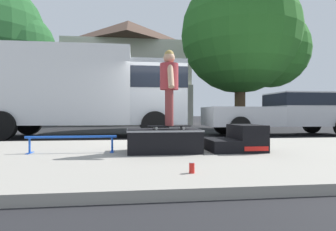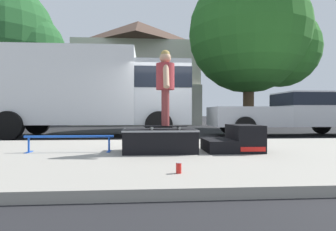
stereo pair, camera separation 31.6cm
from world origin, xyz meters
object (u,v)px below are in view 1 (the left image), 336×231
soda_can (192,168)px  pickup_truck_silver (284,112)px  street_tree_main (247,38)px  skate_box (163,140)px  skater_kid (169,81)px  box_truck (87,89)px  grind_rail (72,140)px  skateboard (169,126)px  kicker_ramp (239,140)px

soda_can → pickup_truck_silver: pickup_truck_silver is taller
street_tree_main → skate_box: bearing=-120.5°
skater_kid → box_truck: size_ratio=0.20×
pickup_truck_silver → grind_rail: bearing=-144.6°
skate_box → skater_kid: size_ratio=0.96×
skateboard → soda_can: size_ratio=6.28×
grind_rail → street_tree_main: 12.46m
box_truck → street_tree_main: street_tree_main is taller
skate_box → soda_can: size_ratio=10.51×
skateboard → street_tree_main: street_tree_main is taller
soda_can → pickup_truck_silver: size_ratio=0.02×
kicker_ramp → skateboard: bearing=-178.2°
skater_kid → soda_can: size_ratio=10.95×
skater_kid → skate_box: bearing=157.1°
skateboard → box_truck: size_ratio=0.11×
skateboard → box_truck: box_truck is taller
soda_can → skate_box: bearing=94.2°
grind_rail → skateboard: 1.78m
skate_box → pickup_truck_silver: size_ratio=0.23×
skater_kid → box_truck: box_truck is taller
box_truck → soda_can: bearing=-71.8°
pickup_truck_silver → street_tree_main: (0.30, 4.32, 3.97)m
skate_box → kicker_ramp: size_ratio=1.32×
skateboard → street_tree_main: bearing=60.1°
pickup_truck_silver → street_tree_main: size_ratio=0.70×
grind_rail → skater_kid: size_ratio=1.16×
kicker_ramp → pickup_truck_silver: 6.23m
skateboard → grind_rail: bearing=175.1°
skater_kid → box_truck: (-2.28, 5.20, 0.28)m
skateboard → skater_kid: size_ratio=0.57×
skater_kid → street_tree_main: (5.37, 9.33, 3.44)m
skateboard → skater_kid: 0.82m
skate_box → box_truck: 5.76m
skate_box → soda_can: skate_box is taller
box_truck → street_tree_main: bearing=28.4°
skater_kid → pickup_truck_silver: 7.14m
kicker_ramp → skateboard: size_ratio=1.27×
skate_box → kicker_ramp: 1.44m
skater_kid → box_truck: bearing=113.6°
kicker_ramp → soda_can: 2.28m
skater_kid → soda_can: 2.20m
grind_rail → skate_box: bearing=-3.8°
box_truck → skateboard: bearing=-66.4°
kicker_ramp → skateboard: 1.37m
skater_kid → street_tree_main: size_ratio=0.17×
grind_rail → skater_kid: (1.76, -0.15, 1.06)m
grind_rail → box_truck: (-0.52, 5.04, 1.35)m
soda_can → skater_kid: bearing=91.2°
skateboard → pickup_truck_silver: 7.13m
skate_box → grind_rail: size_ratio=0.83×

